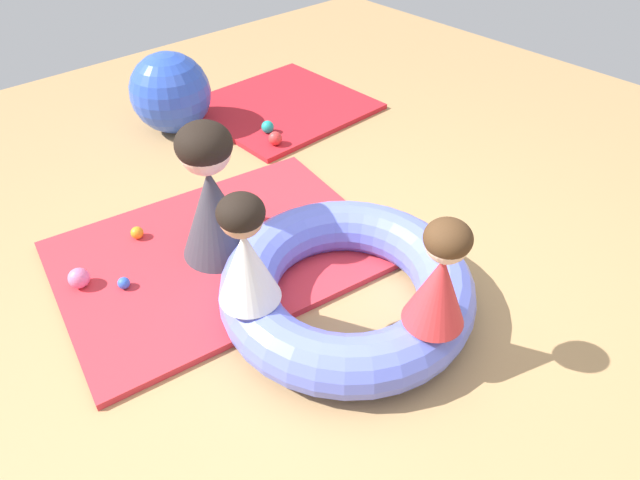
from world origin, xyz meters
TOP-DOWN VIEW (x-y plane):
  - ground_plane at (0.00, 0.00)m, footprint 8.00×8.00m
  - gym_mat_far_left at (1.29, 2.04)m, footprint 1.31×1.24m
  - gym_mat_center_rear at (-0.14, 0.82)m, footprint 1.93×1.55m
  - inflatable_cushion at (0.12, 0.05)m, footprint 1.27×1.27m
  - child_in_white at (-0.36, 0.20)m, footprint 0.30×0.30m
  - child_in_red at (0.15, -0.44)m, footprint 0.30×0.30m
  - adult_seated at (-0.14, 0.82)m, footprint 0.55×0.55m
  - play_ball_red at (0.84, 1.55)m, footprint 0.10×0.10m
  - play_ball_blue at (-0.68, 0.90)m, footprint 0.06×0.06m
  - play_ball_orange at (-0.44, 1.23)m, footprint 0.07×0.07m
  - play_ball_teal at (0.91, 1.73)m, footprint 0.09×0.09m
  - play_ball_green at (0.41, 0.41)m, footprint 0.09×0.09m
  - play_ball_pink at (-0.85, 1.07)m, footprint 0.11×0.11m
  - play_ball_yellow at (0.52, 0.30)m, footprint 0.07×0.07m
  - play_ball_red_second at (0.18, 0.89)m, footprint 0.08×0.08m
  - exercise_ball_large at (0.45, 2.32)m, footprint 0.60×0.60m

SIDE VIEW (x-z plane):
  - ground_plane at x=0.00m, z-range 0.00..0.00m
  - gym_mat_far_left at x=1.29m, z-range 0.00..0.04m
  - gym_mat_center_rear at x=-0.14m, z-range 0.00..0.04m
  - play_ball_blue at x=-0.68m, z-range 0.04..0.10m
  - play_ball_yellow at x=0.52m, z-range 0.04..0.11m
  - play_ball_orange at x=-0.44m, z-range 0.04..0.11m
  - play_ball_red_second at x=0.18m, z-range 0.04..0.12m
  - play_ball_green at x=0.41m, z-range 0.04..0.13m
  - play_ball_teal at x=0.91m, z-range 0.04..0.13m
  - play_ball_red at x=0.84m, z-range 0.04..0.14m
  - play_ball_pink at x=-0.85m, z-range 0.04..0.15m
  - inflatable_cushion at x=0.12m, z-range 0.00..0.29m
  - exercise_ball_large at x=0.45m, z-range 0.00..0.60m
  - adult_seated at x=-0.14m, z-range 0.03..0.83m
  - child_in_red at x=0.15m, z-range 0.28..0.81m
  - child_in_white at x=-0.36m, z-range 0.28..0.83m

